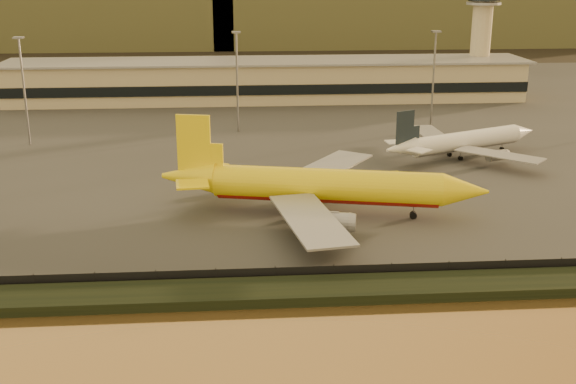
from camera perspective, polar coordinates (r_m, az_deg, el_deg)
name	(u,v)px	position (r m, az deg, el deg)	size (l,w,h in m)	color
ground	(309,247)	(111.35, 1.67, -4.36)	(900.00, 900.00, 0.00)	black
embankment	(323,290)	(95.60, 2.75, -7.77)	(320.00, 7.00, 1.40)	black
tarmac	(273,119)	(202.29, -1.16, 5.76)	(320.00, 220.00, 0.20)	#2D2D2D
perimeter_fence	(319,274)	(98.95, 2.47, -6.46)	(300.00, 0.05, 2.20)	black
terminal_building	(222,81)	(230.97, -5.25, 8.72)	(202.00, 25.00, 12.60)	#C8B68B
control_tower	(482,28)	(248.17, 15.06, 12.41)	(11.20, 11.20, 35.50)	#C8B68B
apron_light_masts	(338,73)	(181.45, 3.98, 9.35)	(152.20, 12.20, 25.40)	slate
dhl_cargo_jet	(321,186)	(123.56, 2.61, 0.45)	(55.93, 53.84, 16.82)	yellow
white_narrowbody_jet	(464,141)	(165.67, 13.71, 3.91)	(39.90, 37.72, 12.10)	white
gse_vehicle_yellow	(389,177)	(145.01, 7.99, 1.21)	(4.06, 1.83, 1.83)	yellow
gse_vehicle_white	(242,185)	(138.02, -3.64, 0.55)	(4.56, 2.05, 2.05)	white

